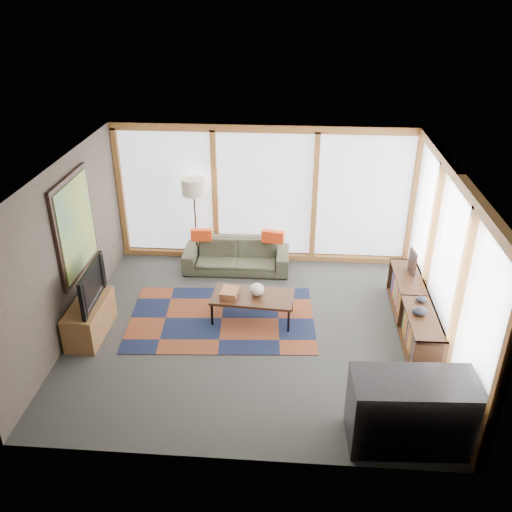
# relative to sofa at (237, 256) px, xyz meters

# --- Properties ---
(ground) EXTENTS (5.50, 5.50, 0.00)m
(ground) POSITION_rel_sofa_xyz_m (0.48, -1.95, -0.28)
(ground) COLOR #2F2F2C
(ground) RESTS_ON ground
(room_envelope) EXTENTS (5.52, 5.02, 2.62)m
(room_envelope) POSITION_rel_sofa_xyz_m (0.97, -1.39, 1.26)
(room_envelope) COLOR #3D362E
(room_envelope) RESTS_ON ground
(rug) EXTENTS (3.04, 2.07, 0.01)m
(rug) POSITION_rel_sofa_xyz_m (-0.06, -1.65, -0.28)
(rug) COLOR brown
(rug) RESTS_ON ground
(sofa) EXTENTS (1.94, 0.77, 0.56)m
(sofa) POSITION_rel_sofa_xyz_m (0.00, 0.00, 0.00)
(sofa) COLOR #323626
(sofa) RESTS_ON ground
(pillow_left) EXTENTS (0.39, 0.15, 0.21)m
(pillow_left) POSITION_rel_sofa_xyz_m (-0.64, 0.03, 0.39)
(pillow_left) COLOR red
(pillow_left) RESTS_ON sofa
(pillow_right) EXTENTS (0.42, 0.19, 0.22)m
(pillow_right) POSITION_rel_sofa_xyz_m (0.66, 0.04, 0.39)
(pillow_right) COLOR red
(pillow_right) RESTS_ON sofa
(floor_lamp) EXTENTS (0.43, 0.43, 1.70)m
(floor_lamp) POSITION_rel_sofa_xyz_m (-0.77, 0.18, 0.57)
(floor_lamp) COLOR #302417
(floor_lamp) RESTS_ON ground
(coffee_table) EXTENTS (1.32, 0.73, 0.42)m
(coffee_table) POSITION_rel_sofa_xyz_m (0.43, -1.60, -0.07)
(coffee_table) COLOR black
(coffee_table) RESTS_ON ground
(book_stack) EXTENTS (0.29, 0.34, 0.10)m
(book_stack) POSITION_rel_sofa_xyz_m (0.07, -1.63, 0.20)
(book_stack) COLOR brown
(book_stack) RESTS_ON coffee_table
(vase) EXTENTS (0.27, 0.27, 0.20)m
(vase) POSITION_rel_sofa_xyz_m (0.49, -1.57, 0.24)
(vase) COLOR beige
(vase) RESTS_ON coffee_table
(bookshelf) EXTENTS (0.43, 2.39, 0.60)m
(bookshelf) POSITION_rel_sofa_xyz_m (2.91, -1.69, 0.02)
(bookshelf) COLOR black
(bookshelf) RESTS_ON ground
(bowl_a) EXTENTS (0.24, 0.24, 0.10)m
(bowl_a) POSITION_rel_sofa_xyz_m (2.86, -2.20, 0.37)
(bowl_a) COLOR black
(bowl_a) RESTS_ON bookshelf
(bowl_b) EXTENTS (0.16, 0.16, 0.08)m
(bowl_b) POSITION_rel_sofa_xyz_m (2.95, -1.85, 0.36)
(bowl_b) COLOR black
(bowl_b) RESTS_ON bookshelf
(shelf_picture) EXTENTS (0.07, 0.29, 0.38)m
(shelf_picture) POSITION_rel_sofa_xyz_m (2.96, -0.96, 0.51)
(shelf_picture) COLOR black
(shelf_picture) RESTS_ON bookshelf
(tv_console) EXTENTS (0.45, 1.09, 0.55)m
(tv_console) POSITION_rel_sofa_xyz_m (-1.99, -2.20, -0.01)
(tv_console) COLOR brown
(tv_console) RESTS_ON ground
(television) EXTENTS (0.18, 1.05, 0.60)m
(television) POSITION_rel_sofa_xyz_m (-1.99, -2.17, 0.57)
(television) COLOR black
(television) RESTS_ON tv_console
(bar_counter) EXTENTS (1.45, 0.73, 0.90)m
(bar_counter) POSITION_rel_sofa_xyz_m (2.45, -4.01, 0.17)
(bar_counter) COLOR black
(bar_counter) RESTS_ON ground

